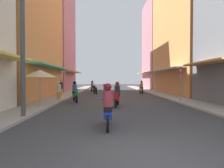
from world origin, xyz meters
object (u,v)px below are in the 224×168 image
Objects in this scene: pedestrian_midway at (59,91)px; motorbike_silver at (141,88)px; motorbike_orange at (93,87)px; street_sign_no_entry at (181,79)px; vendor_umbrella at (40,74)px; motorbike_green at (75,93)px; motorbike_red at (117,95)px; motorbike_black at (95,90)px; motorbike_blue at (108,108)px; motorbike_maroon at (105,87)px; pedestrian_foreground at (61,88)px; utility_pole at (23,31)px.

motorbike_silver is at bearing 45.48° from pedestrian_midway.
motorbike_orange is 0.68× the size of street_sign_no_entry.
vendor_umbrella reaches higher than pedestrian_midway.
vendor_umbrella is (-1.67, -2.88, 1.36)m from motorbike_green.
motorbike_red is 0.68× the size of street_sign_no_entry.
street_sign_no_entry is (9.33, 1.76, -0.34)m from vendor_umbrella.
motorbike_green is 1.11× the size of pedestrian_midway.
motorbike_blue is (1.39, -16.74, 0.20)m from motorbike_black.
motorbike_maroon is 0.67× the size of street_sign_no_entry.
motorbike_orange and motorbike_red have the same top height.
motorbike_black is at bearing 124.52° from street_sign_no_entry.
vendor_umbrella is at bearing 127.50° from motorbike_blue.
motorbike_silver is at bearing 76.35° from motorbike_blue.
motorbike_maroon is 19.85m from vendor_umbrella.
motorbike_orange is 4.27m from motorbike_black.
pedestrian_midway is (-1.85, -12.01, 0.08)m from motorbike_orange.
motorbike_maroon is 12.64m from pedestrian_foreground.
motorbike_silver and motorbike_red have the same top height.
vendor_umbrella reaches higher than pedestrian_foreground.
pedestrian_midway is (-3.82, 8.96, 0.08)m from motorbike_blue.
motorbike_black is 8.15m from pedestrian_midway.
motorbike_red is 6.48m from utility_pole.
vendor_umbrella reaches higher than motorbike_red.
motorbike_green is at bearing -96.92° from motorbike_black.
pedestrian_foreground reaches higher than pedestrian_midway.
motorbike_maroon is 16.68m from motorbike_green.
motorbike_silver is at bearing 62.94° from utility_pole.
motorbike_red is (-3.54, -11.54, 0.00)m from motorbike_silver.
motorbike_green is (-0.45, -12.74, 0.00)m from motorbike_orange.
motorbike_maroon is 24.77m from motorbike_blue.
pedestrian_midway reaches higher than motorbike_maroon.
pedestrian_foreground is (-2.07, 4.62, 0.14)m from motorbike_green.
motorbike_silver is (4.44, -7.71, 0.20)m from motorbike_maroon.
utility_pole is at bearing 154.46° from motorbike_blue.
pedestrian_foreground is (-4.50, 12.85, 0.14)m from motorbike_blue.
pedestrian_foreground reaches higher than motorbike_black.
pedestrian_midway is 9.29m from street_sign_no_entry.
motorbike_black is 8.11m from motorbike_maroon.
motorbike_green is 0.66× the size of street_sign_no_entry.
utility_pole is (0.43, -3.59, 1.73)m from vendor_umbrella.
vendor_umbrella is (-0.28, -3.61, 1.28)m from pedestrian_midway.
motorbike_orange is at bearing 97.83° from motorbike_black.
utility_pole reaches higher than pedestrian_midway.
motorbike_silver is 1.01× the size of motorbike_red.
motorbike_orange reaches higher than pedestrian_midway.
motorbike_silver is at bearing 3.36° from motorbike_black.
utility_pole is (-3.38, -23.01, 3.28)m from motorbike_maroon.
motorbike_silver is 1.04× the size of motorbike_green.
motorbike_red is 0.24× the size of utility_pole.
utility_pole is (0.15, -7.20, 3.00)m from pedestrian_midway.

